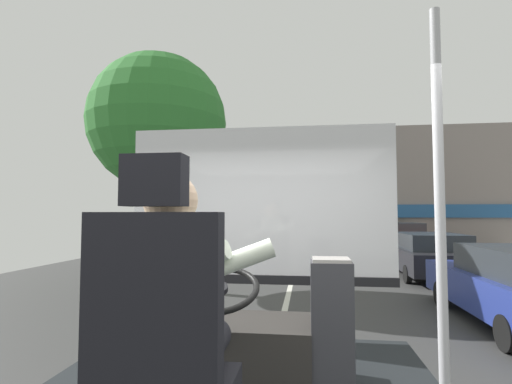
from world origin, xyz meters
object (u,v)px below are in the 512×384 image
object	(u,v)px
handrail_pole	(441,238)
fare_box	(332,327)
driver_seat	(163,365)
bus_driver	(175,302)
parked_car_red	(400,239)
parked_car_black	(428,254)
steering_console	(229,347)

from	to	relation	value
handrail_pole	fare_box	distance (m)	1.03
driver_seat	handrail_pole	xyz separation A→B (m)	(1.10, 0.37, 0.45)
driver_seat	bus_driver	size ratio (longest dim) A/B	1.63
parked_car_red	parked_car_black	bearing A→B (deg)	-94.71
steering_console	parked_car_red	xyz separation A→B (m)	(4.55, 14.99, -0.18)
bus_driver	fare_box	world-z (taller)	bus_driver
parked_car_red	fare_box	bearing A→B (deg)	-104.37
parked_car_black	steering_console	bearing A→B (deg)	-113.21
bus_driver	handrail_pole	xyz separation A→B (m)	(1.10, 0.25, 0.25)
steering_console	handrail_pole	size ratio (longest dim) A/B	0.54
parked_car_black	driver_seat	bearing A→B (deg)	-110.82
parked_car_black	parked_car_red	xyz separation A→B (m)	(0.45, 5.43, 0.10)
driver_seat	fare_box	size ratio (longest dim) A/B	1.57
parked_car_black	fare_box	bearing A→B (deg)	-109.47
steering_console	handrail_pole	distance (m)	1.60
fare_box	parked_car_black	world-z (taller)	fare_box
steering_console	parked_car_red	distance (m)	15.66
fare_box	parked_car_black	distance (m)	10.28
bus_driver	parked_car_red	distance (m)	16.73
fare_box	parked_car_black	size ratio (longest dim) A/B	0.19
fare_box	parked_car_red	world-z (taller)	fare_box
handrail_pole	fare_box	world-z (taller)	handrail_pole
steering_console	parked_car_red	size ratio (longest dim) A/B	0.25
steering_console	fare_box	size ratio (longest dim) A/B	1.31
parked_car_black	handrail_pole	bearing A→B (deg)	-106.08
parked_car_black	parked_car_red	distance (m)	5.45
handrail_pole	fare_box	xyz separation A→B (m)	(-0.42, 0.72, -0.60)
driver_seat	fare_box	distance (m)	1.30
driver_seat	parked_car_black	world-z (taller)	driver_seat
bus_driver	fare_box	xyz separation A→B (m)	(0.68, 0.97, -0.35)
driver_seat	handrail_pole	distance (m)	1.24
driver_seat	bus_driver	world-z (taller)	driver_seat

